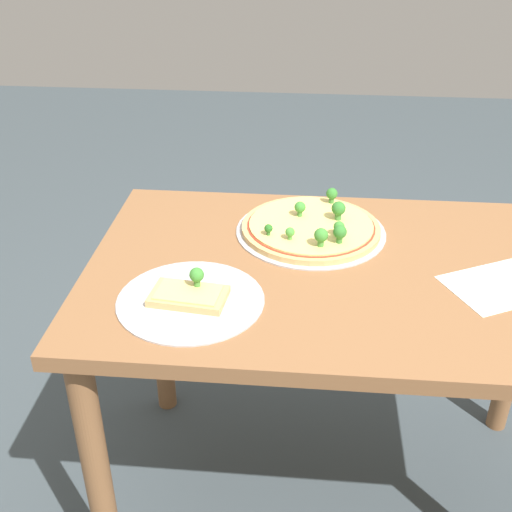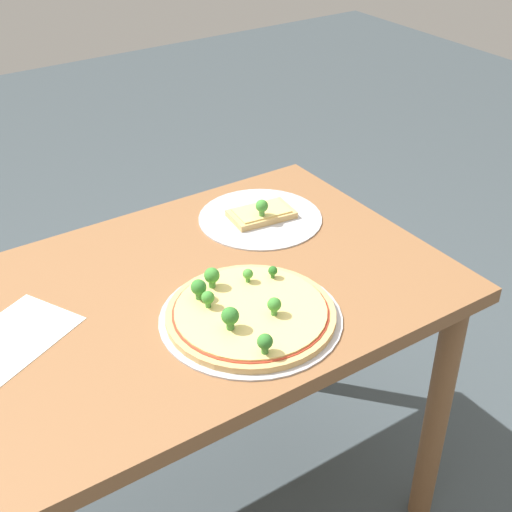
# 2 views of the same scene
# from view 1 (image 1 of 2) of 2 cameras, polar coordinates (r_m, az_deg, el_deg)

# --- Properties ---
(ground_plane) EXTENTS (8.00, 8.00, 0.00)m
(ground_plane) POSITION_cam_1_polar(r_m,az_deg,el_deg) (1.98, 6.52, -20.09)
(ground_plane) COLOR #3D474C
(dining_table) EXTENTS (1.20, 0.75, 0.76)m
(dining_table) POSITION_cam_1_polar(r_m,az_deg,el_deg) (1.54, 7.91, -4.49)
(dining_table) COLOR brown
(dining_table) RESTS_ON ground_plane
(pizza_tray_whole) EXTENTS (0.37, 0.37, 0.07)m
(pizza_tray_whole) POSITION_cam_1_polar(r_m,az_deg,el_deg) (1.61, 4.99, 2.55)
(pizza_tray_whole) COLOR #B7B7BC
(pizza_tray_whole) RESTS_ON dining_table
(pizza_tray_slice) EXTENTS (0.31, 0.31, 0.07)m
(pizza_tray_slice) POSITION_cam_1_polar(r_m,az_deg,el_deg) (1.35, -5.88, -3.67)
(pizza_tray_slice) COLOR #B7B7BC
(pizza_tray_slice) RESTS_ON dining_table
(paper_menu) EXTENTS (0.31, 0.27, 0.00)m
(paper_menu) POSITION_cam_1_polar(r_m,az_deg,el_deg) (1.51, 21.51, -2.30)
(paper_menu) COLOR white
(paper_menu) RESTS_ON dining_table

